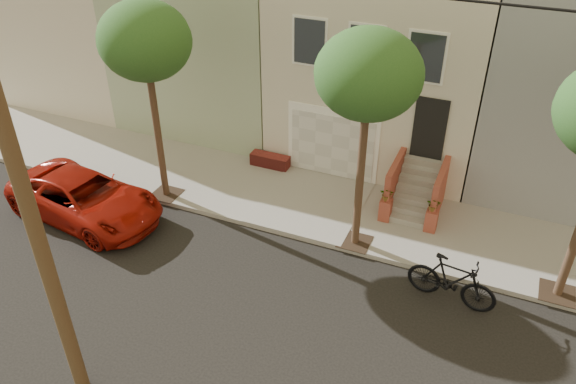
% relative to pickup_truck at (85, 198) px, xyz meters
% --- Properties ---
extents(ground, '(90.00, 90.00, 0.00)m').
position_rel_pickup_truck_xyz_m(ground, '(7.16, -2.02, -0.71)').
color(ground, black).
rests_on(ground, ground).
extents(sidewalk, '(40.00, 3.70, 0.15)m').
position_rel_pickup_truck_xyz_m(sidewalk, '(7.16, 3.33, -0.64)').
color(sidewalk, '#9B978D').
rests_on(sidewalk, ground).
extents(house_row, '(33.10, 11.70, 7.00)m').
position_rel_pickup_truck_xyz_m(house_row, '(7.16, 9.17, 2.93)').
color(house_row, beige).
rests_on(house_row, sidewalk).
extents(tree_left, '(2.70, 2.57, 6.30)m').
position_rel_pickup_truck_xyz_m(tree_left, '(1.66, 1.88, 4.54)').
color(tree_left, '#2D2116').
rests_on(tree_left, sidewalk).
extents(tree_mid, '(2.70, 2.57, 6.30)m').
position_rel_pickup_truck_xyz_m(tree_mid, '(8.16, 1.88, 4.54)').
color(tree_mid, '#2D2116').
rests_on(tree_mid, sidewalk).
extents(pickup_truck, '(5.41, 3.04, 1.43)m').
position_rel_pickup_truck_xyz_m(pickup_truck, '(0.00, 0.00, 0.00)').
color(pickup_truck, '#941308').
rests_on(pickup_truck, ground).
extents(motorcycle, '(2.36, 0.94, 1.38)m').
position_rel_pickup_truck_xyz_m(motorcycle, '(11.08, 0.64, -0.02)').
color(motorcycle, black).
rests_on(motorcycle, ground).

